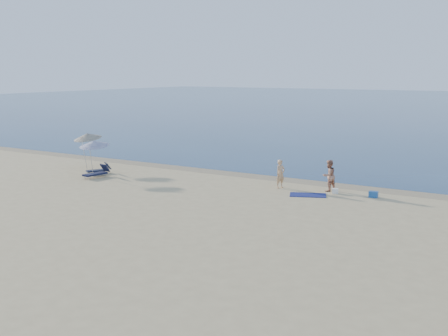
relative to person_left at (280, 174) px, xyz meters
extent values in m
cube|color=#847254|center=(-2.91, 2.41, -0.80)|extent=(240.00, 1.60, 0.00)
imported|color=tan|center=(0.00, 0.00, 0.00)|extent=(0.58, 0.69, 1.60)
imported|color=#B0765D|center=(2.61, 0.62, 0.06)|extent=(0.92, 1.02, 1.72)
cube|color=#101652|center=(2.06, -0.93, -0.78)|extent=(2.14, 1.69, 0.03)
cube|color=white|center=(3.13, 0.25, -0.67)|extent=(0.37, 0.34, 0.26)
cube|color=#1F57A8|center=(5.15, 0.40, -0.64)|extent=(0.47, 0.36, 0.32)
cylinder|color=silver|center=(-11.35, -3.12, 0.22)|extent=(0.07, 0.35, 2.11)
cone|color=white|center=(-11.35, -2.82, 1.26)|extent=(1.99, 2.02, 0.59)
sphere|color=silver|center=(-11.35, -2.82, 1.44)|extent=(0.06, 0.06, 0.06)
cylinder|color=silver|center=(-13.90, -1.20, 0.27)|extent=(0.08, 0.42, 2.22)
cone|color=beige|center=(-13.90, -0.83, 1.36)|extent=(2.03, 2.06, 0.66)
sphere|color=silver|center=(-13.90, -0.83, 1.56)|extent=(0.07, 0.07, 0.07)
cube|color=#131835|center=(-11.03, -3.16, -0.57)|extent=(0.77, 1.60, 0.10)
cube|color=#131835|center=(-10.93, -2.40, -0.29)|extent=(0.61, 0.45, 0.50)
cylinder|color=#A5A5AD|center=(-10.81, -3.19, -0.69)|extent=(0.03, 0.03, 0.22)
cube|color=#121A33|center=(-11.86, -2.11, -0.60)|extent=(1.14, 1.44, 0.09)
cube|color=#121A33|center=(-11.51, -1.52, -0.34)|extent=(0.60, 0.54, 0.44)
cylinder|color=#A5A5AD|center=(-11.68, -2.21, -0.70)|extent=(0.03, 0.03, 0.20)
camera|label=1|loc=(13.38, -27.84, 5.69)|focal=45.00mm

